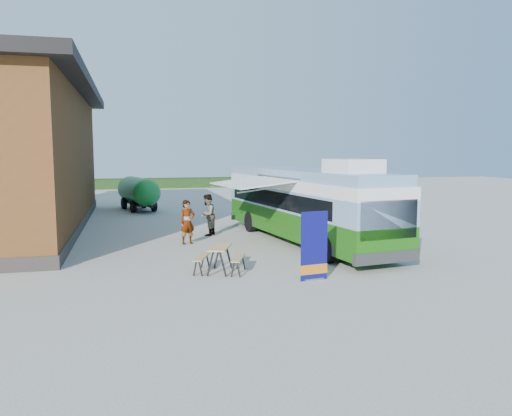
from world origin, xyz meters
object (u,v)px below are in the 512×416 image
object	(u,v)px
person_b	(207,215)
slurry_tanker	(138,191)
banner	(314,252)
bus	(305,202)
picnic_table	(220,253)
person_a	(187,222)

from	to	relation	value
person_b	slurry_tanker	distance (m)	11.61
banner	bus	bearing A→B (deg)	64.86
picnic_table	person_a	bearing A→B (deg)	115.81
bus	person_a	size ratio (longest dim) A/B	6.43
banner	slurry_tanker	size ratio (longest dim) A/B	0.37
banner	person_a	size ratio (longest dim) A/B	1.13
banner	person_a	distance (m)	7.71
banner	person_a	bearing A→B (deg)	105.79
person_b	bus	bearing A→B (deg)	82.76
picnic_table	person_a	size ratio (longest dim) A/B	0.99
slurry_tanker	banner	bearing A→B (deg)	-91.17
person_a	bus	bearing A→B (deg)	-29.33
picnic_table	slurry_tanker	distance (m)	18.73
bus	person_a	world-z (taller)	bus
person_a	person_b	xyz separation A→B (m)	(1.18, 2.02, 0.03)
picnic_table	person_a	distance (m)	5.38
banner	slurry_tanker	bearing A→B (deg)	95.66
banner	picnic_table	distance (m)	3.16
picnic_table	person_b	xyz separation A→B (m)	(0.73, 7.37, 0.34)
person_a	slurry_tanker	world-z (taller)	slurry_tanker
bus	person_a	xyz separation A→B (m)	(-5.02, 0.86, -0.81)
bus	banner	size ratio (longest dim) A/B	5.69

